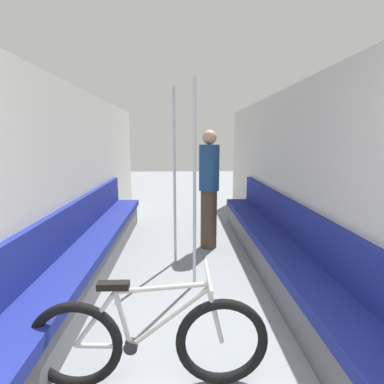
{
  "coord_description": "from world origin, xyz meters",
  "views": [
    {
      "loc": [
        -0.03,
        -0.41,
        1.64
      ],
      "look_at": [
        0.08,
        2.53,
        1.12
      ],
      "focal_mm": 28.0,
      "sensor_mm": 36.0,
      "label": 1
    }
  ],
  "objects": [
    {
      "name": "bench_seat_row_right",
      "position": [
        1.13,
        2.88,
        0.3
      ],
      "size": [
        0.46,
        5.06,
        0.91
      ],
      "color": "#5B5B60",
      "rests_on": "ground"
    },
    {
      "name": "wall_left",
      "position": [
        -1.39,
        2.89,
        1.15
      ],
      "size": [
        0.1,
        8.98,
        2.3
      ],
      "primitive_type": "cube",
      "color": "beige",
      "rests_on": "ground"
    },
    {
      "name": "grab_pole_far",
      "position": [
        0.11,
        2.78,
        1.11
      ],
      "size": [
        0.08,
        0.08,
        2.28
      ],
      "color": "gray",
      "rests_on": "ground"
    },
    {
      "name": "bench_seat_row_left",
      "position": [
        -1.13,
        2.88,
        0.3
      ],
      "size": [
        0.46,
        5.06,
        0.91
      ],
      "color": "#5B5B60",
      "rests_on": "ground"
    },
    {
      "name": "wall_right",
      "position": [
        1.39,
        2.89,
        1.15
      ],
      "size": [
        0.1,
        8.98,
        2.3
      ],
      "primitive_type": "cube",
      "color": "beige",
      "rests_on": "ground"
    },
    {
      "name": "bicycle",
      "position": [
        -0.25,
        1.37,
        0.33
      ],
      "size": [
        1.58,
        0.46,
        0.8
      ],
      "rotation": [
        0.0,
        0.0,
        -0.3
      ],
      "color": "black",
      "rests_on": "ground"
    },
    {
      "name": "passenger_standing",
      "position": [
        0.38,
        3.98,
        0.92
      ],
      "size": [
        0.3,
        0.3,
        1.77
      ],
      "rotation": [
        0.0,
        0.0,
        -3.0
      ],
      "color": "#473828",
      "rests_on": "ground"
    },
    {
      "name": "grab_pole_near",
      "position": [
        -0.12,
        3.43,
        1.11
      ],
      "size": [
        0.08,
        0.08,
        2.28
      ],
      "color": "gray",
      "rests_on": "ground"
    }
  ]
}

